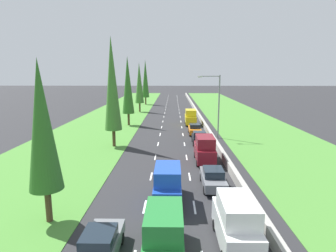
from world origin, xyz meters
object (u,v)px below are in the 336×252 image
at_px(black_hatchback_right_lane, 199,138).
at_px(poplar_tree_fourth, 139,83).
at_px(poplar_tree_second, 112,84).
at_px(poplar_tree_fifth, 145,79).
at_px(yellow_van_right_lane, 191,117).
at_px(white_van_right_lane, 236,222).
at_px(maroon_van_right_lane, 205,149).
at_px(poplar_tree_nearest, 42,126).
at_px(street_light_mast, 217,102).
at_px(green_van_centre_lane, 164,235).
at_px(poplar_tree_third, 128,85).
at_px(blue_van_centre_lane, 168,185).
at_px(grey_sedan_right_lane, 213,178).
at_px(grey_sedan_left_lane, 100,246).
at_px(orange_sedan_right_lane, 195,129).

bearing_deg(black_hatchback_right_lane, poplar_tree_fourth, 110.03).
distance_m(poplar_tree_second, poplar_tree_fifth, 49.27).
distance_m(yellow_van_right_lane, poplar_tree_fifth, 36.04).
height_order(white_van_right_lane, poplar_tree_fourth, poplar_tree_fourth).
distance_m(white_van_right_lane, black_hatchback_right_lane, 22.66).
bearing_deg(maroon_van_right_lane, poplar_tree_fifth, 101.69).
xyz_separation_m(poplar_tree_nearest, street_light_mast, (13.95, 23.81, -0.91)).
bearing_deg(maroon_van_right_lane, black_hatchback_right_lane, 89.31).
bearing_deg(green_van_centre_lane, street_light_mast, 76.56).
distance_m(maroon_van_right_lane, poplar_tree_third, 24.82).
bearing_deg(white_van_right_lane, poplar_tree_third, 107.43).
relative_size(yellow_van_right_lane, poplar_tree_fifth, 0.37).
relative_size(white_van_right_lane, blue_van_centre_lane, 1.00).
xyz_separation_m(grey_sedan_right_lane, street_light_mast, (2.85, 18.10, 4.42)).
bearing_deg(poplar_tree_third, grey_sedan_left_lane, -83.39).
height_order(poplar_tree_fifth, street_light_mast, poplar_tree_fifth).
bearing_deg(black_hatchback_right_lane, blue_van_centre_lane, -102.24).
bearing_deg(grey_sedan_right_lane, yellow_van_right_lane, 90.23).
bearing_deg(orange_sedan_right_lane, green_van_centre_lane, -97.11).
relative_size(green_van_centre_lane, black_hatchback_right_lane, 1.26).
bearing_deg(poplar_tree_nearest, orange_sedan_right_lane, 67.10).
bearing_deg(poplar_tree_second, grey_sedan_left_lane, -80.13).
bearing_deg(orange_sedan_right_lane, yellow_van_right_lane, 91.02).
bearing_deg(green_van_centre_lane, yellow_van_right_lane, 84.61).
relative_size(grey_sedan_left_lane, poplar_tree_fourth, 0.38).
xyz_separation_m(blue_van_centre_lane, orange_sedan_right_lane, (3.69, 23.60, -0.59)).
bearing_deg(street_light_mast, orange_sedan_right_lane, 138.05).
bearing_deg(grey_sedan_left_lane, orange_sedan_right_lane, 77.03).
bearing_deg(yellow_van_right_lane, maroon_van_right_lane, -89.59).
distance_m(grey_sedan_right_lane, poplar_tree_third, 30.92).
distance_m(white_van_right_lane, poplar_tree_fourth, 55.65).
distance_m(grey_sedan_right_lane, street_light_mast, 18.85).
relative_size(black_hatchback_right_lane, grey_sedan_left_lane, 0.87).
height_order(white_van_right_lane, maroon_van_right_lane, same).
xyz_separation_m(grey_sedan_right_lane, poplar_tree_nearest, (-11.10, -5.71, 5.33)).
distance_m(yellow_van_right_lane, poplar_tree_third, 12.57).
height_order(grey_sedan_right_lane, poplar_tree_second, poplar_tree_second).
bearing_deg(yellow_van_right_lane, poplar_tree_nearest, -107.68).
bearing_deg(poplar_tree_fourth, street_light_mast, -63.06).
xyz_separation_m(poplar_tree_third, street_light_mast, (14.12, -9.99, -1.93)).
distance_m(maroon_van_right_lane, blue_van_centre_lane, 10.41).
distance_m(grey_sedan_left_lane, poplar_tree_second, 24.02).
bearing_deg(poplar_tree_fourth, green_van_centre_lane, -82.15).
bearing_deg(blue_van_centre_lane, poplar_tree_fourth, 98.92).
bearing_deg(poplar_tree_nearest, poplar_tree_fourth, 90.28).
xyz_separation_m(grey_sedan_left_lane, poplar_tree_second, (-3.93, 22.60, 7.12)).
xyz_separation_m(maroon_van_right_lane, blue_van_centre_lane, (-3.70, -9.73, 0.00)).
bearing_deg(grey_sedan_left_lane, poplar_tree_fifth, 93.63).
distance_m(green_van_centre_lane, poplar_tree_third, 38.65).
height_order(blue_van_centre_lane, poplar_tree_fourth, poplar_tree_fourth).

